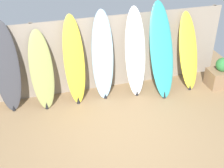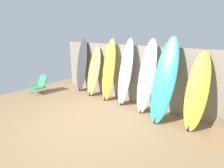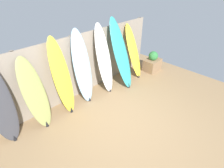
{
  "view_description": "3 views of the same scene",
  "coord_description": "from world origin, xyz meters",
  "px_view_note": "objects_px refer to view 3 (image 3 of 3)",
  "views": [
    {
      "loc": [
        -1.48,
        -4.34,
        4.14
      ],
      "look_at": [
        -0.11,
        0.51,
        0.99
      ],
      "focal_mm": 50.0,
      "sensor_mm": 36.0,
      "label": 1
    },
    {
      "loc": [
        2.99,
        -2.54,
        2.19
      ],
      "look_at": [
        0.17,
        0.84,
        0.87
      ],
      "focal_mm": 28.0,
      "sensor_mm": 36.0,
      "label": 2
    },
    {
      "loc": [
        -2.39,
        -1.8,
        3.17
      ],
      "look_at": [
        0.12,
        0.68,
        0.89
      ],
      "focal_mm": 28.0,
      "sensor_mm": 36.0,
      "label": 3
    }
  ],
  "objects_px": {
    "surfboard_yellow_2": "(62,78)",
    "surfboard_teal_5": "(121,54)",
    "surfboard_white_4": "(104,60)",
    "surfboard_yellow_6": "(133,52)",
    "surfboard_skyblue_3": "(82,68)",
    "surfboard_olive_1": "(35,94)",
    "planter_box": "(152,63)"
  },
  "relations": [
    {
      "from": "surfboard_white_4",
      "to": "surfboard_yellow_6",
      "type": "distance_m",
      "value": 1.33
    },
    {
      "from": "surfboard_olive_1",
      "to": "surfboard_skyblue_3",
      "type": "bearing_deg",
      "value": 0.22
    },
    {
      "from": "surfboard_olive_1",
      "to": "surfboard_teal_5",
      "type": "bearing_deg",
      "value": -4.08
    },
    {
      "from": "surfboard_skyblue_3",
      "to": "surfboard_white_4",
      "type": "bearing_deg",
      "value": -4.03
    },
    {
      "from": "surfboard_teal_5",
      "to": "planter_box",
      "type": "relative_size",
      "value": 2.83
    },
    {
      "from": "surfboard_olive_1",
      "to": "surfboard_yellow_6",
      "type": "distance_m",
      "value": 3.43
    },
    {
      "from": "surfboard_yellow_6",
      "to": "surfboard_white_4",
      "type": "bearing_deg",
      "value": 178.49
    },
    {
      "from": "surfboard_yellow_2",
      "to": "surfboard_teal_5",
      "type": "xyz_separation_m",
      "value": [
        1.97,
        -0.17,
        0.06
      ]
    },
    {
      "from": "surfboard_skyblue_3",
      "to": "surfboard_teal_5",
      "type": "distance_m",
      "value": 1.34
    },
    {
      "from": "surfboard_teal_5",
      "to": "planter_box",
      "type": "bearing_deg",
      "value": -7.63
    },
    {
      "from": "surfboard_yellow_2",
      "to": "surfboard_yellow_6",
      "type": "bearing_deg",
      "value": -1.28
    },
    {
      "from": "surfboard_olive_1",
      "to": "surfboard_yellow_6",
      "type": "xyz_separation_m",
      "value": [
        3.43,
        -0.08,
        0.04
      ]
    },
    {
      "from": "surfboard_yellow_6",
      "to": "planter_box",
      "type": "distance_m",
      "value": 1.04
    },
    {
      "from": "surfboard_olive_1",
      "to": "surfboard_skyblue_3",
      "type": "distance_m",
      "value": 1.37
    },
    {
      "from": "surfboard_teal_5",
      "to": "surfboard_yellow_6",
      "type": "bearing_deg",
      "value": 8.28
    },
    {
      "from": "surfboard_white_4",
      "to": "surfboard_yellow_6",
      "type": "relative_size",
      "value": 1.14
    },
    {
      "from": "surfboard_white_4",
      "to": "surfboard_yellow_2",
      "type": "bearing_deg",
      "value": 178.94
    },
    {
      "from": "surfboard_yellow_2",
      "to": "planter_box",
      "type": "bearing_deg",
      "value": -6.12
    },
    {
      "from": "surfboard_yellow_2",
      "to": "surfboard_olive_1",
      "type": "bearing_deg",
      "value": 178.25
    },
    {
      "from": "surfboard_olive_1",
      "to": "surfboard_yellow_2",
      "type": "xyz_separation_m",
      "value": [
        0.71,
        -0.02,
        0.14
      ]
    },
    {
      "from": "surfboard_yellow_6",
      "to": "surfboard_olive_1",
      "type": "bearing_deg",
      "value": 178.62
    },
    {
      "from": "surfboard_skyblue_3",
      "to": "planter_box",
      "type": "relative_size",
      "value": 2.72
    },
    {
      "from": "surfboard_skyblue_3",
      "to": "surfboard_white_4",
      "type": "relative_size",
      "value": 1.0
    },
    {
      "from": "surfboard_olive_1",
      "to": "surfboard_yellow_6",
      "type": "relative_size",
      "value": 0.96
    },
    {
      "from": "surfboard_teal_5",
      "to": "planter_box",
      "type": "distance_m",
      "value": 1.73
    },
    {
      "from": "surfboard_teal_5",
      "to": "planter_box",
      "type": "xyz_separation_m",
      "value": [
        1.55,
        -0.21,
        -0.74
      ]
    },
    {
      "from": "surfboard_yellow_6",
      "to": "surfboard_teal_5",
      "type": "bearing_deg",
      "value": -171.72
    },
    {
      "from": "surfboard_skyblue_3",
      "to": "surfboard_yellow_2",
      "type": "bearing_deg",
      "value": -177.6
    },
    {
      "from": "surfboard_skyblue_3",
      "to": "surfboard_teal_5",
      "type": "relative_size",
      "value": 0.96
    },
    {
      "from": "surfboard_yellow_2",
      "to": "surfboard_teal_5",
      "type": "bearing_deg",
      "value": -4.92
    },
    {
      "from": "surfboard_skyblue_3",
      "to": "planter_box",
      "type": "distance_m",
      "value": 2.98
    },
    {
      "from": "surfboard_skyblue_3",
      "to": "surfboard_yellow_6",
      "type": "xyz_separation_m",
      "value": [
        2.07,
        -0.09,
        -0.12
      ]
    }
  ]
}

